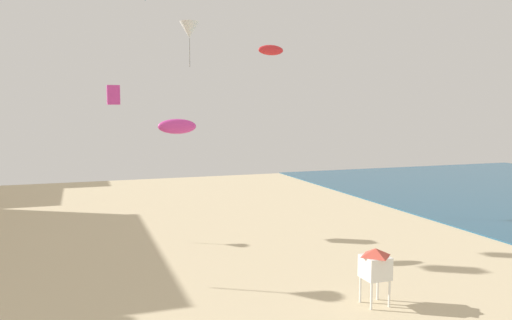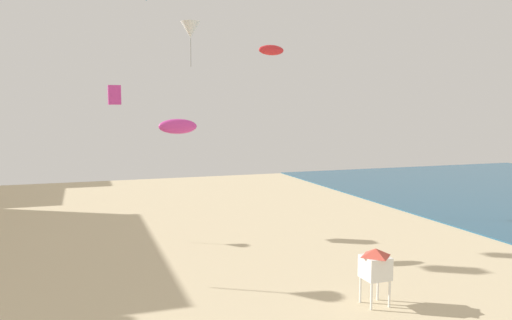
{
  "view_description": "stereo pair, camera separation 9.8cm",
  "coord_description": "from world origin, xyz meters",
  "views": [
    {
      "loc": [
        -1.34,
        -3.36,
        8.54
      ],
      "look_at": [
        5.94,
        17.22,
        6.39
      ],
      "focal_mm": 35.1,
      "sensor_mm": 36.0,
      "label": 1
    },
    {
      "loc": [
        -1.25,
        -3.39,
        8.54
      ],
      "look_at": [
        5.94,
        17.22,
        6.39
      ],
      "focal_mm": 35.1,
      "sensor_mm": 36.0,
      "label": 2
    }
  ],
  "objects": [
    {
      "name": "lifeguard_stand",
      "position": [
        10.74,
        15.05,
        1.84
      ],
      "size": [
        1.1,
        1.1,
        2.55
      ],
      "rotation": [
        0.0,
        0.0,
        0.27
      ],
      "color": "white",
      "rests_on": "ground"
    },
    {
      "name": "kite_white_delta",
      "position": [
        7.68,
        39.0,
        15.34
      ],
      "size": [
        1.65,
        1.65,
        3.76
      ],
      "color": "white"
    },
    {
      "name": "kite_magenta_parafoil",
      "position": [
        4.21,
        26.48,
        7.62
      ],
      "size": [
        2.31,
        0.64,
        0.9
      ],
      "color": "#DB3D9E"
    },
    {
      "name": "kite_red_parafoil",
      "position": [
        8.04,
        20.87,
        11.64
      ],
      "size": [
        1.35,
        0.38,
        0.53
      ],
      "color": "red"
    },
    {
      "name": "kite_magenta_box",
      "position": [
        1.01,
        33.38,
        9.66
      ],
      "size": [
        0.86,
        0.86,
        1.35
      ],
      "color": "#DB3D9E"
    }
  ]
}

